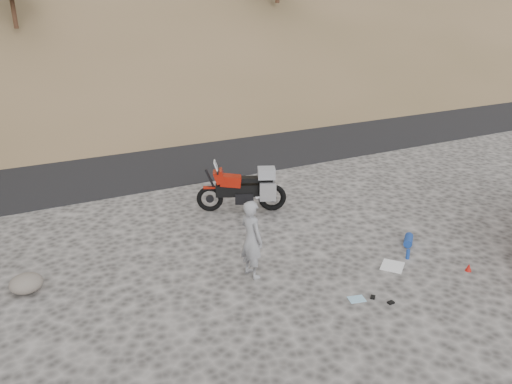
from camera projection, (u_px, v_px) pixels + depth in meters
ground at (289, 263)px, 10.70m from camera, size 140.00×140.00×0.00m
road at (164, 154)px, 18.17m from camera, size 120.00×7.00×0.05m
motorcycle at (246, 189)px, 13.14m from camera, size 2.24×1.23×1.42m
man at (252, 275)px, 10.26m from camera, size 0.50×0.66×1.65m
small_rock at (26, 283)px, 9.60m from camera, size 0.63×0.57×0.37m
gear_white_cloth at (392, 266)px, 10.58m from camera, size 0.67×0.66×0.02m
gear_blue_mat at (408, 240)px, 11.51m from camera, size 0.48×0.46×0.19m
gear_bottle at (408, 254)px, 10.85m from camera, size 0.10×0.10×0.23m
gear_funnel at (469, 267)px, 10.37m from camera, size 0.14×0.14×0.17m
gear_glove_a at (391, 303)px, 9.30m from camera, size 0.12×0.09×0.03m
gear_glove_b at (373, 297)px, 9.46m from camera, size 0.14×0.14×0.04m
gear_blue_cloth at (357, 299)px, 9.42m from camera, size 0.35×0.29×0.01m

